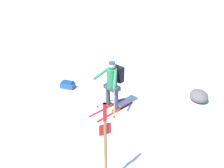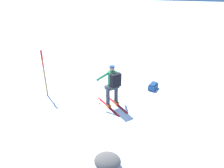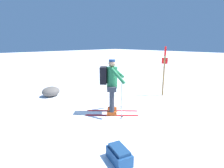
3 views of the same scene
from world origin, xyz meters
The scene contains 5 objects.
ground_plane centered at (0.00, 0.00, 0.00)m, with size 80.00×80.00×0.00m, color white.
skier centered at (-0.72, -0.16, 1.00)m, with size 1.49×1.51×1.71m.
dropped_backpack centered at (-2.22, -1.96, 0.14)m, with size 0.46×0.61×0.29m.
trail_marker centered at (2.20, -0.31, 1.22)m, with size 0.12×0.23×2.06m.
rock_boulder centered at (-1.26, 2.91, 0.20)m, with size 0.74×0.63×0.41m, color #5B5651.
Camera 3 is at (-4.33, -3.94, 2.21)m, focal length 28.00 mm.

